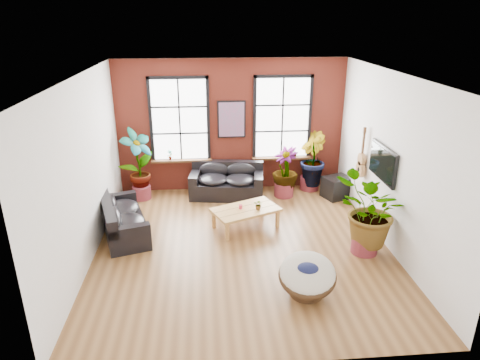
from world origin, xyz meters
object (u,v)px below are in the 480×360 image
(coffee_table, at_px, (246,211))
(papasan_chair, at_px, (307,275))
(sofa_back, at_px, (227,181))
(sofa_left, at_px, (121,219))

(coffee_table, bearing_deg, papasan_chair, -96.43)
(sofa_back, bearing_deg, sofa_left, -133.69)
(sofa_back, height_order, papasan_chair, sofa_back)
(sofa_back, height_order, sofa_left, sofa_back)
(coffee_table, relative_size, papasan_chair, 1.39)
(coffee_table, xyz_separation_m, papasan_chair, (0.80, -2.57, -0.03))
(papasan_chair, bearing_deg, coffee_table, 120.48)
(sofa_back, distance_m, sofa_left, 3.10)
(sofa_left, relative_size, coffee_table, 1.29)
(sofa_left, height_order, coffee_table, sofa_left)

